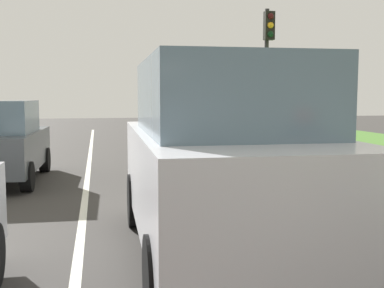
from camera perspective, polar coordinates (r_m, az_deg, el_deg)
The scene contains 6 objects.
ground_plane at distance 11.05m, azimuth -8.76°, elevation -4.10°, with size 60.00×60.00×0.00m, color #383533.
lane_line_center at distance 11.04m, azimuth -12.40°, elevation -4.16°, with size 0.12×32.00×0.01m, color silver.
lane_line_right_edge at distance 11.76m, azimuth 9.08°, elevation -3.49°, with size 0.12×32.00×0.01m, color silver.
curb_right at distance 11.93m, azimuth 11.34°, elevation -3.12°, with size 0.24×48.00×0.12m, color #9E9B93.
car_suv_ahead at distance 5.45m, azimuth 3.40°, elevation -1.81°, with size 2.03×4.53×2.28m.
traffic_light_near_right at distance 15.99m, azimuth 9.03°, elevation 10.59°, with size 0.32×0.50×4.69m.
Camera 1 is at (-0.45, 3.12, 1.89)m, focal length 44.68 mm.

